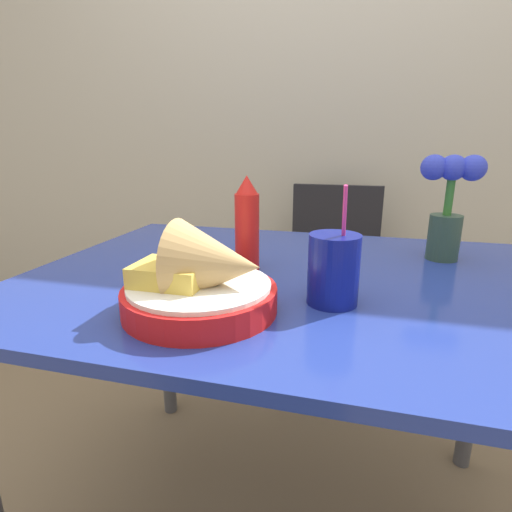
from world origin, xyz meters
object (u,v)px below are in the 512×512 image
(ketchup_bottle, at_px, (247,225))
(drink_cup, at_px, (333,272))
(flower_vase, at_px, (448,203))
(food_basket, at_px, (206,282))
(chair_far_window, at_px, (332,264))

(ketchup_bottle, bearing_deg, drink_cup, -36.35)
(ketchup_bottle, xyz_separation_m, flower_vase, (0.46, 0.21, 0.04))
(food_basket, bearing_deg, ketchup_bottle, 89.53)
(drink_cup, xyz_separation_m, flower_vase, (0.25, 0.37, 0.09))
(chair_far_window, height_order, flower_vase, flower_vase)
(ketchup_bottle, bearing_deg, flower_vase, 24.60)
(chair_far_window, distance_m, flower_vase, 0.83)
(chair_far_window, height_order, drink_cup, drink_cup)
(food_basket, height_order, ketchup_bottle, ketchup_bottle)
(chair_far_window, relative_size, ketchup_bottle, 3.88)
(food_basket, xyz_separation_m, ketchup_bottle, (0.00, 0.26, 0.05))
(drink_cup, bearing_deg, food_basket, -154.97)
(chair_far_window, bearing_deg, drink_cup, -86.27)
(chair_far_window, xyz_separation_m, drink_cup, (0.07, -1.03, 0.30))
(food_basket, xyz_separation_m, drink_cup, (0.21, 0.10, 0.00))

